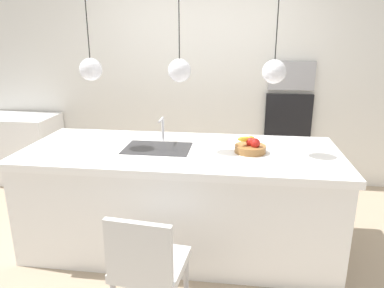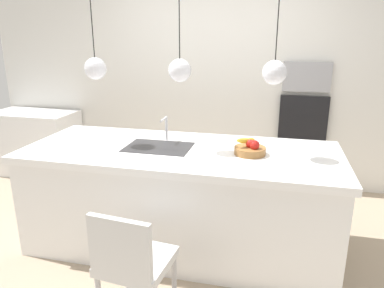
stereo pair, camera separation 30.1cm
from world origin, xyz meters
name	(u,v)px [view 2 (the right image)]	position (x,y,z in m)	size (l,w,h in m)	color
floor	(181,242)	(0.00, 0.00, 0.00)	(6.60, 6.60, 0.00)	tan
back_wall	(215,80)	(0.00, 1.65, 1.30)	(6.00, 0.10, 2.60)	silver
kitchen_island	(181,197)	(0.00, 0.00, 0.46)	(2.67, 1.09, 0.91)	white
sink_basin	(158,148)	(-0.20, 0.00, 0.90)	(0.56, 0.40, 0.02)	#2D2D30
faucet	(165,125)	(-0.20, 0.21, 1.05)	(0.02, 0.17, 0.22)	silver
fruit_bowl	(250,148)	(0.59, -0.01, 0.96)	(0.25, 0.25, 0.15)	#9E6B38
side_counter	(36,143)	(-2.40, 1.28, 0.42)	(1.10, 0.60, 0.85)	white
microwave	(307,77)	(1.09, 1.58, 1.38)	(0.54, 0.08, 0.34)	#9E9EA3
oven	(303,119)	(1.09, 1.58, 0.88)	(0.56, 0.08, 0.56)	black
chair_near	(132,261)	(-0.04, -1.01, 0.48)	(0.47, 0.46, 0.84)	silver
pendant_light_left	(95,68)	(-0.74, 0.00, 1.57)	(0.19, 0.19, 0.79)	silver
pendant_light_center	(180,70)	(0.00, 0.00, 1.57)	(0.19, 0.19, 0.79)	silver
pendant_light_right	(275,72)	(0.74, 0.00, 1.57)	(0.19, 0.19, 0.79)	silver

